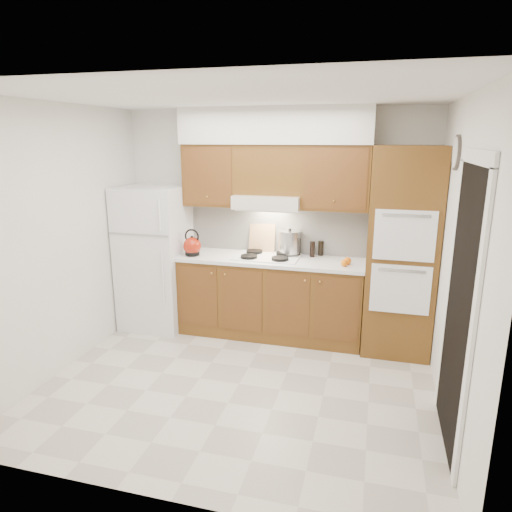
{
  "coord_description": "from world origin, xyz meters",
  "views": [
    {
      "loc": [
        1.16,
        -3.72,
        2.27
      ],
      "look_at": [
        0.05,
        0.45,
        1.15
      ],
      "focal_mm": 32.0,
      "sensor_mm": 36.0,
      "label": 1
    }
  ],
  "objects_px": {
    "oven_cabinet": "(401,252)",
    "kettle": "(192,246)",
    "fridge": "(155,258)",
    "stock_pot": "(290,242)"
  },
  "relations": [
    {
      "from": "oven_cabinet",
      "to": "stock_pot",
      "type": "relative_size",
      "value": 8.71
    },
    {
      "from": "fridge",
      "to": "stock_pot",
      "type": "xyz_separation_m",
      "value": [
        1.61,
        0.22,
        0.24
      ]
    },
    {
      "from": "kettle",
      "to": "stock_pot",
      "type": "xyz_separation_m",
      "value": [
        1.09,
        0.3,
        0.04
      ]
    },
    {
      "from": "oven_cabinet",
      "to": "kettle",
      "type": "bearing_deg",
      "value": -177.22
    },
    {
      "from": "oven_cabinet",
      "to": "stock_pot",
      "type": "distance_m",
      "value": 1.25
    },
    {
      "from": "fridge",
      "to": "kettle",
      "type": "height_order",
      "value": "fridge"
    },
    {
      "from": "kettle",
      "to": "oven_cabinet",
      "type": "bearing_deg",
      "value": 11.61
    },
    {
      "from": "fridge",
      "to": "stock_pot",
      "type": "height_order",
      "value": "fridge"
    },
    {
      "from": "fridge",
      "to": "oven_cabinet",
      "type": "distance_m",
      "value": 2.86
    },
    {
      "from": "stock_pot",
      "to": "fridge",
      "type": "bearing_deg",
      "value": -172.18
    }
  ]
}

